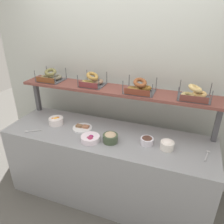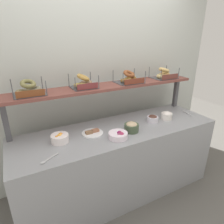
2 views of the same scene
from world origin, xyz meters
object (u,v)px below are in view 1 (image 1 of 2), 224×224
(bowl_beet_salad, at_px, (90,138))
(bagel_basket_everything, at_px, (92,81))
(bagel_basket_poppy, at_px, (51,77))
(bagel_basket_plain, at_px, (194,94))
(bagel_basket_cinnamon_raisin, at_px, (140,88))
(bowl_cream_cheese, at_px, (167,145))
(serving_spoon_by_edge, at_px, (207,154))
(serving_plate_white, at_px, (82,128))
(serving_spoon_near_plate, at_px, (30,131))
(bowl_hummus, at_px, (110,137))
(bowl_fruit_salad, at_px, (56,121))
(bowl_chocolate_spread, at_px, (147,140))

(bowl_beet_salad, height_order, bagel_basket_everything, bagel_basket_everything)
(bagel_basket_poppy, distance_m, bagel_basket_plain, 1.63)
(bagel_basket_cinnamon_raisin, height_order, bagel_basket_plain, bagel_basket_cinnamon_raisin)
(bagel_basket_plain, bearing_deg, bowl_beet_salad, -154.23)
(bowl_cream_cheese, height_order, bagel_basket_poppy, bagel_basket_poppy)
(serving_spoon_by_edge, bearing_deg, bagel_basket_poppy, 171.42)
(bowl_cream_cheese, xyz_separation_m, bagel_basket_everything, (-0.92, 0.33, 0.43))
(serving_plate_white, bearing_deg, serving_spoon_near_plate, -152.82)
(bowl_cream_cheese, height_order, serving_spoon_near_plate, bowl_cream_cheese)
(bowl_cream_cheese, xyz_separation_m, bowl_hummus, (-0.55, -0.07, 0.00))
(bowl_fruit_salad, xyz_separation_m, bagel_basket_cinnamon_raisin, (0.91, 0.24, 0.44))
(serving_spoon_by_edge, xyz_separation_m, bagel_basket_everything, (-1.29, 0.29, 0.47))
(bowl_chocolate_spread, xyz_separation_m, serving_spoon_by_edge, (0.57, 0.02, -0.03))
(bowl_chocolate_spread, distance_m, bagel_basket_everything, 0.90)
(serving_plate_white, height_order, bagel_basket_plain, bagel_basket_plain)
(bowl_hummus, bearing_deg, serving_spoon_by_edge, 6.87)
(bowl_hummus, distance_m, serving_plate_white, 0.41)
(serving_spoon_near_plate, height_order, bagel_basket_poppy, bagel_basket_poppy)
(serving_plate_white, height_order, serving_spoon_near_plate, serving_plate_white)
(bowl_fruit_salad, distance_m, serving_spoon_near_plate, 0.31)
(serving_plate_white, relative_size, serving_spoon_by_edge, 1.26)
(bowl_beet_salad, relative_size, bagel_basket_everything, 0.70)
(serving_plate_white, xyz_separation_m, serving_spoon_near_plate, (-0.51, -0.26, -0.00))
(bowl_hummus, xyz_separation_m, serving_spoon_near_plate, (-0.90, -0.12, -0.04))
(serving_spoon_near_plate, xyz_separation_m, bagel_basket_cinnamon_raisin, (1.08, 0.49, 0.47))
(serving_spoon_by_edge, relative_size, bagel_basket_cinnamon_raisin, 0.56)
(bowl_cream_cheese, relative_size, bagel_basket_cinnamon_raisin, 0.43)
(bowl_chocolate_spread, relative_size, serving_plate_white, 0.59)
(serving_spoon_near_plate, bearing_deg, bowl_hummus, 7.75)
(bowl_cream_cheese, height_order, bagel_basket_everything, bagel_basket_everything)
(serving_plate_white, xyz_separation_m, bagel_basket_cinnamon_raisin, (0.58, 0.23, 0.47))
(bowl_beet_salad, height_order, serving_spoon_near_plate, bowl_beet_salad)
(bowl_fruit_salad, relative_size, serving_plate_white, 0.76)
(bowl_hummus, height_order, serving_plate_white, bowl_hummus)
(bowl_cream_cheese, bearing_deg, bowl_chocolate_spread, 174.66)
(bowl_hummus, xyz_separation_m, bagel_basket_everything, (-0.37, 0.40, 0.43))
(bowl_cream_cheese, height_order, bagel_basket_cinnamon_raisin, bagel_basket_cinnamon_raisin)
(bowl_fruit_salad, bearing_deg, bowl_beet_salad, -20.19)
(serving_spoon_near_plate, bearing_deg, bowl_beet_salad, 4.68)
(bowl_chocolate_spread, bearing_deg, bowl_fruit_salad, 177.88)
(bowl_cream_cheese, distance_m, bowl_fruit_salad, 1.28)
(bagel_basket_cinnamon_raisin, bearing_deg, bagel_basket_poppy, 179.09)
(serving_spoon_near_plate, height_order, bagel_basket_plain, bagel_basket_plain)
(bowl_fruit_salad, xyz_separation_m, bowl_beet_salad, (0.53, -0.20, -0.01))
(bowl_chocolate_spread, xyz_separation_m, bowl_cream_cheese, (0.20, -0.02, 0.01))
(bowl_hummus, height_order, serving_spoon_near_plate, bowl_hummus)
(bowl_chocolate_spread, bearing_deg, bowl_cream_cheese, -5.34)
(bowl_fruit_salad, bearing_deg, bagel_basket_poppy, 125.90)
(bowl_beet_salad, height_order, serving_plate_white, bowl_beet_salad)
(bagel_basket_plain, bearing_deg, serving_plate_white, -167.80)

